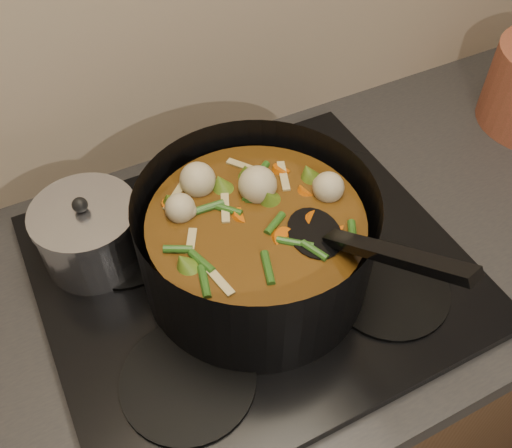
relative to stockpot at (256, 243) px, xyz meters
name	(u,v)px	position (x,y,z in m)	size (l,w,h in m)	color
counter	(253,398)	(0.00, 0.02, -0.55)	(2.64, 0.64, 0.91)	brown
stovetop	(252,269)	(0.00, 0.02, -0.09)	(0.62, 0.54, 0.03)	black
stockpot	(256,243)	(0.00, 0.00, 0.00)	(0.34, 0.44, 0.24)	black
saucepan	(90,234)	(-0.20, 0.14, -0.02)	(0.16, 0.16, 0.13)	silver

